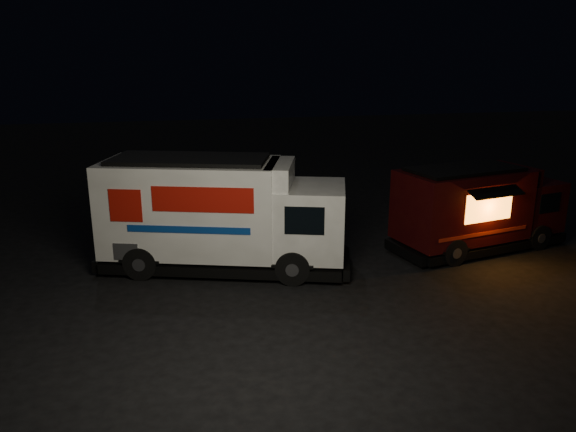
% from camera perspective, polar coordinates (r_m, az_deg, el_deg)
% --- Properties ---
extents(ground, '(80.00, 80.00, 0.00)m').
position_cam_1_polar(ground, '(13.87, -0.98, -8.98)').
color(ground, black).
rests_on(ground, ground).
extents(white_truck, '(7.40, 4.42, 3.18)m').
position_cam_1_polar(white_truck, '(15.74, -6.45, 0.21)').
color(white_truck, white).
rests_on(white_truck, ground).
extents(red_truck, '(5.95, 3.18, 2.63)m').
position_cam_1_polar(red_truck, '(18.34, 18.93, 0.85)').
color(red_truck, '#320A09').
rests_on(red_truck, ground).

